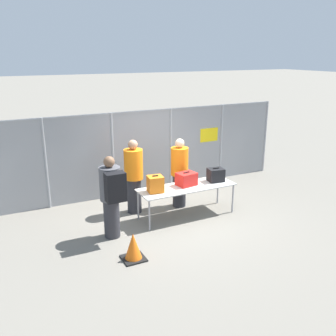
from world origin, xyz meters
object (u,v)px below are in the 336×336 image
(suitcase_orange, at_px, (155,184))
(security_worker_near, at_px, (179,172))
(inspection_table, at_px, (187,188))
(security_worker_far, at_px, (134,176))
(traveler_hooded, at_px, (112,195))
(suitcase_red, at_px, (186,179))
(utility_trailer, at_px, (147,151))
(suitcase_black, at_px, (216,175))
(traffic_cone, at_px, (133,247))

(suitcase_orange, distance_m, security_worker_near, 1.11)
(security_worker_near, bearing_deg, suitcase_orange, 28.09)
(inspection_table, bearing_deg, security_worker_far, 143.15)
(suitcase_orange, xyz_separation_m, security_worker_near, (0.93, 0.60, -0.02))
(inspection_table, bearing_deg, security_worker_near, 77.67)
(security_worker_near, bearing_deg, traveler_hooded, 18.91)
(suitcase_red, xyz_separation_m, utility_trailer, (0.87, 4.34, -0.45))
(inspection_table, relative_size, suitcase_black, 5.62)
(utility_trailer, distance_m, traffic_cone, 6.33)
(security_worker_far, height_order, traffic_cone, security_worker_far)
(suitcase_red, bearing_deg, security_worker_near, 79.46)
(suitcase_black, distance_m, security_worker_far, 1.98)
(suitcase_red, xyz_separation_m, traveler_hooded, (-1.95, -0.36, 0.08))
(suitcase_black, distance_m, traveler_hooded, 2.74)
(suitcase_orange, xyz_separation_m, traffic_cone, (-1.05, -1.28, -0.68))
(suitcase_red, distance_m, suitcase_black, 0.78)
(suitcase_red, bearing_deg, utility_trailer, 78.65)
(traveler_hooded, bearing_deg, suitcase_red, -1.28)
(inspection_table, distance_m, traffic_cone, 2.29)
(security_worker_far, distance_m, traffic_cone, 2.30)
(suitcase_orange, xyz_separation_m, traveler_hooded, (-1.11, -0.29, 0.04))
(utility_trailer, bearing_deg, suitcase_red, -101.35)
(suitcase_red, bearing_deg, suitcase_orange, -175.13)
(security_worker_far, distance_m, utility_trailer, 4.17)
(security_worker_near, distance_m, utility_trailer, 3.92)
(traveler_hooded, distance_m, security_worker_far, 1.37)
(security_worker_near, bearing_deg, traffic_cone, 38.90)
(security_worker_far, xyz_separation_m, traffic_cone, (-0.84, -2.03, -0.69))
(traveler_hooded, relative_size, security_worker_far, 0.98)
(traveler_hooded, bearing_deg, utility_trailer, 47.29)
(suitcase_red, relative_size, traffic_cone, 0.90)
(traveler_hooded, height_order, traffic_cone, traveler_hooded)
(inspection_table, xyz_separation_m, traffic_cone, (-1.85, -1.27, -0.45))
(inspection_table, distance_m, suitcase_orange, 0.83)
(suitcase_black, xyz_separation_m, security_worker_far, (-1.83, 0.74, 0.03))
(suitcase_orange, distance_m, traffic_cone, 1.79)
(inspection_table, distance_m, security_worker_near, 0.66)
(suitcase_orange, bearing_deg, traveler_hooded, -165.41)
(traffic_cone, bearing_deg, utility_trailer, 64.15)
(traveler_hooded, distance_m, security_worker_near, 2.23)
(suitcase_black, relative_size, security_worker_far, 0.23)
(inspection_table, relative_size, suitcase_orange, 5.96)
(inspection_table, distance_m, suitcase_red, 0.22)
(utility_trailer, relative_size, traffic_cone, 6.16)
(suitcase_black, bearing_deg, suitcase_red, 175.63)
(utility_trailer, bearing_deg, security_worker_far, -117.71)
(suitcase_black, height_order, security_worker_near, security_worker_near)
(inspection_table, relative_size, traveler_hooded, 1.32)
(security_worker_near, bearing_deg, inspection_table, 73.18)
(inspection_table, xyz_separation_m, traveler_hooded, (-1.91, -0.28, 0.27))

